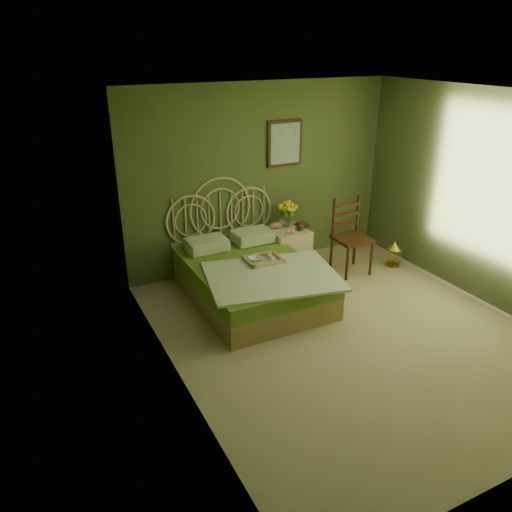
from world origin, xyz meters
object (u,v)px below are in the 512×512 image
bed (250,276)px  nightstand (288,244)px  chair (349,231)px  birdcage (394,254)px

bed → nightstand: 1.10m
bed → chair: bed is taller
nightstand → birdcage: size_ratio=2.83×
bed → nightstand: (0.91, 0.62, 0.06)m
chair → birdcage: 0.85m
nightstand → birdcage: bearing=-25.1°
bed → birdcage: (2.34, -0.05, -0.13)m
bed → chair: (1.62, 0.13, 0.29)m
nightstand → chair: size_ratio=0.95×
chair → birdcage: size_ratio=2.98×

